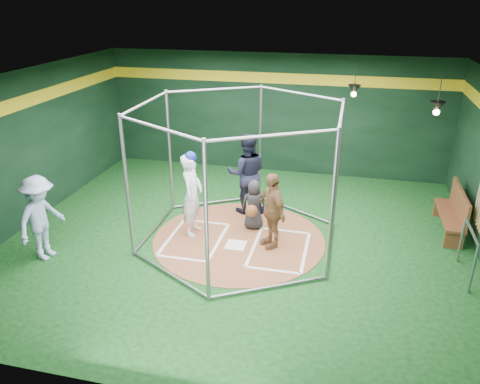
% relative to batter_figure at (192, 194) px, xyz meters
% --- Properties ---
extents(room_shell, '(10.10, 9.10, 3.53)m').
position_rel_batter_figure_xyz_m(room_shell, '(1.08, -0.04, 0.78)').
color(room_shell, '#0C3610').
rests_on(room_shell, ground).
extents(clay_disc, '(3.80, 3.80, 0.01)m').
position_rel_batter_figure_xyz_m(clay_disc, '(1.08, -0.05, -0.97)').
color(clay_disc, brown).
rests_on(clay_disc, ground).
extents(home_plate, '(0.43, 0.43, 0.01)m').
position_rel_batter_figure_xyz_m(home_plate, '(1.08, -0.35, -0.95)').
color(home_plate, white).
rests_on(home_plate, clay_disc).
extents(batter_box_left, '(1.17, 1.77, 0.01)m').
position_rel_batter_figure_xyz_m(batter_box_left, '(0.13, -0.30, -0.96)').
color(batter_box_left, white).
rests_on(batter_box_left, clay_disc).
extents(batter_box_right, '(1.17, 1.77, 0.01)m').
position_rel_batter_figure_xyz_m(batter_box_right, '(2.03, -0.30, -0.96)').
color(batter_box_right, white).
rests_on(batter_box_right, clay_disc).
extents(batting_cage, '(4.05, 4.67, 3.00)m').
position_rel_batter_figure_xyz_m(batting_cage, '(1.08, -0.05, 0.53)').
color(batting_cage, gray).
rests_on(batting_cage, ground).
extents(pendant_lamp_near, '(0.34, 0.34, 0.90)m').
position_rel_batter_figure_xyz_m(pendant_lamp_near, '(3.28, 3.55, 1.77)').
color(pendant_lamp_near, black).
rests_on(pendant_lamp_near, room_shell).
extents(pendant_lamp_far, '(0.34, 0.34, 0.90)m').
position_rel_batter_figure_xyz_m(pendant_lamp_far, '(5.08, 1.95, 1.77)').
color(pendant_lamp_far, black).
rests_on(pendant_lamp_far, room_shell).
extents(batter_figure, '(0.45, 0.68, 1.94)m').
position_rel_batter_figure_xyz_m(batter_figure, '(0.00, 0.00, 0.00)').
color(batter_figure, silver).
rests_on(batter_figure, clay_disc).
extents(visitor_leopard, '(0.93, 1.01, 1.66)m').
position_rel_batter_figure_xyz_m(visitor_leopard, '(1.81, -0.16, -0.13)').
color(visitor_leopard, '#A77847').
rests_on(visitor_leopard, clay_disc).
extents(catcher_figure, '(0.63, 0.62, 1.17)m').
position_rel_batter_figure_xyz_m(catcher_figure, '(1.28, 0.54, -0.38)').
color(catcher_figure, black).
rests_on(catcher_figure, clay_disc).
extents(umpire, '(1.14, 0.99, 2.00)m').
position_rel_batter_figure_xyz_m(umpire, '(0.92, 1.40, 0.04)').
color(umpire, black).
rests_on(umpire, clay_disc).
extents(bystander_blue, '(0.81, 1.23, 1.79)m').
position_rel_batter_figure_xyz_m(bystander_blue, '(-2.61, -1.70, -0.08)').
color(bystander_blue, '#9FAFD2').
rests_on(bystander_blue, ground).
extents(dugout_bench, '(0.42, 1.78, 1.04)m').
position_rel_batter_figure_xyz_m(dugout_bench, '(5.71, 1.42, -0.44)').
color(dugout_bench, brown).
rests_on(dugout_bench, ground).
extents(steel_railing, '(0.05, 1.16, 1.00)m').
position_rel_batter_figure_xyz_m(steel_railing, '(5.63, -0.48, -0.30)').
color(steel_railing, gray).
rests_on(steel_railing, ground).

